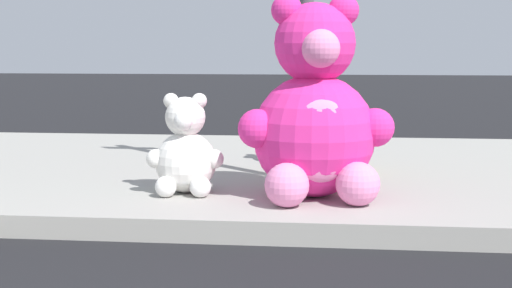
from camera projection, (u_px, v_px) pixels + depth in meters
sidewalk at (199, 172)px, 6.91m from camera, size 28.00×4.40×0.15m
plush_pink_large at (315, 117)px, 5.33m from camera, size 1.08×0.99×1.42m
plush_yellow at (325, 141)px, 6.52m from camera, size 0.44×0.50×0.65m
plush_lavender at (282, 138)px, 7.02m from camera, size 0.39×0.41×0.55m
plush_white at (185, 153)px, 5.52m from camera, size 0.56×0.50×0.73m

